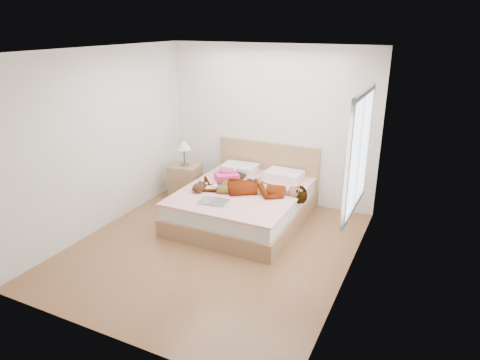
# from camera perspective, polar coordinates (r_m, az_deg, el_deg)

# --- Properties ---
(ground) EXTENTS (4.00, 4.00, 0.00)m
(ground) POSITION_cam_1_polar(r_m,az_deg,el_deg) (5.96, -3.59, -8.91)
(ground) COLOR #522C19
(ground) RESTS_ON ground
(woman) EXTENTS (1.73, 0.98, 0.22)m
(woman) POSITION_cam_1_polar(r_m,az_deg,el_deg) (6.38, 1.77, -0.66)
(woman) COLOR white
(woman) RESTS_ON bed
(hair) EXTENTS (0.56, 0.63, 0.08)m
(hair) POSITION_cam_1_polar(r_m,az_deg,el_deg) (7.01, -0.99, 0.69)
(hair) COLOR black
(hair) RESTS_ON bed
(phone) EXTENTS (0.06, 0.09, 0.05)m
(phone) POSITION_cam_1_polar(r_m,az_deg,el_deg) (6.90, -0.67, 1.48)
(phone) COLOR silver
(phone) RESTS_ON bed
(room_shell) EXTENTS (4.00, 4.00, 4.00)m
(room_shell) POSITION_cam_1_polar(r_m,az_deg,el_deg) (5.08, 15.57, 3.49)
(room_shell) COLOR white
(room_shell) RESTS_ON ground
(bed) EXTENTS (1.80, 2.08, 1.00)m
(bed) POSITION_cam_1_polar(r_m,az_deg,el_deg) (6.66, 0.69, -2.92)
(bed) COLOR olive
(bed) RESTS_ON ground
(towel) EXTENTS (0.46, 0.45, 0.19)m
(towel) POSITION_cam_1_polar(r_m,az_deg,el_deg) (6.87, -1.82, 0.61)
(towel) COLOR #E23D7D
(towel) RESTS_ON bed
(magazine) EXTENTS (0.49, 0.35, 0.03)m
(magazine) POSITION_cam_1_polar(r_m,az_deg,el_deg) (6.06, -3.58, -2.90)
(magazine) COLOR white
(magazine) RESTS_ON bed
(coffee_mug) EXTENTS (0.13, 0.10, 0.10)m
(coffee_mug) POSITION_cam_1_polar(r_m,az_deg,el_deg) (6.44, -3.32, -1.07)
(coffee_mug) COLOR silver
(coffee_mug) RESTS_ON bed
(plush_toy) EXTENTS (0.20, 0.28, 0.14)m
(plush_toy) POSITION_cam_1_polar(r_m,az_deg,el_deg) (6.42, -5.47, -0.95)
(plush_toy) COLOR black
(plush_toy) RESTS_ON bed
(nightstand) EXTENTS (0.54, 0.50, 1.05)m
(nightstand) POSITION_cam_1_polar(r_m,az_deg,el_deg) (7.48, -7.29, 0.16)
(nightstand) COLOR brown
(nightstand) RESTS_ON ground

